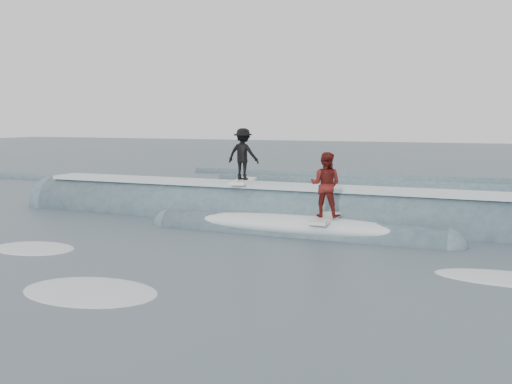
% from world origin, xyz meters
% --- Properties ---
extents(ground, '(160.00, 160.00, 0.00)m').
position_xyz_m(ground, '(0.00, 0.00, 0.00)').
color(ground, '#3C4D58').
rests_on(ground, ground).
extents(breaking_wave, '(21.04, 4.00, 2.44)m').
position_xyz_m(breaking_wave, '(0.23, 6.22, 0.04)').
color(breaking_wave, '#37515C').
rests_on(breaking_wave, ground).
extents(surfer_black, '(1.23, 2.06, 1.94)m').
position_xyz_m(surfer_black, '(-0.91, 6.49, 2.24)').
color(surfer_black, white).
rests_on(surfer_black, ground).
extents(surfer_red, '(0.96, 2.00, 2.05)m').
position_xyz_m(surfer_red, '(2.74, 4.29, 1.52)').
color(surfer_red, silver).
rests_on(surfer_red, ground).
extents(whitewater, '(17.03, 6.20, 0.10)m').
position_xyz_m(whitewater, '(0.41, -0.70, 0.00)').
color(whitewater, silver).
rests_on(whitewater, ground).
extents(far_swells, '(38.46, 8.65, 0.80)m').
position_xyz_m(far_swells, '(-2.66, 17.65, 0.00)').
color(far_swells, '#37515C').
rests_on(far_swells, ground).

